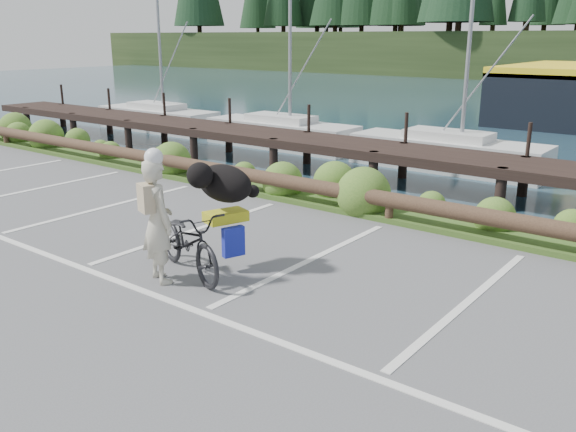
# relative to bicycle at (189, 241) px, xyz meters

# --- Properties ---
(ground) EXTENTS (72.00, 72.00, 0.00)m
(ground) POSITION_rel_bicycle_xyz_m (1.09, -0.46, -0.51)
(ground) COLOR #515153
(vegetation_strip) EXTENTS (34.00, 1.60, 0.10)m
(vegetation_strip) POSITION_rel_bicycle_xyz_m (1.09, 4.84, -0.46)
(vegetation_strip) COLOR #3D5B21
(vegetation_strip) RESTS_ON ground
(log_rail) EXTENTS (32.00, 0.30, 0.60)m
(log_rail) POSITION_rel_bicycle_xyz_m (1.09, 4.14, -0.51)
(log_rail) COLOR #443021
(log_rail) RESTS_ON ground
(bicycle) EXTENTS (2.06, 1.28, 1.02)m
(bicycle) POSITION_rel_bicycle_xyz_m (0.00, 0.00, 0.00)
(bicycle) COLOR black
(bicycle) RESTS_ON ground
(cyclist) EXTENTS (0.76, 0.62, 1.80)m
(cyclist) POSITION_rel_bicycle_xyz_m (-0.15, -0.43, 0.39)
(cyclist) COLOR beige
(cyclist) RESTS_ON ground
(dog) EXTENTS (0.78, 1.10, 0.57)m
(dog) POSITION_rel_bicycle_xyz_m (0.21, 0.59, 0.80)
(dog) COLOR black
(dog) RESTS_ON bicycle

